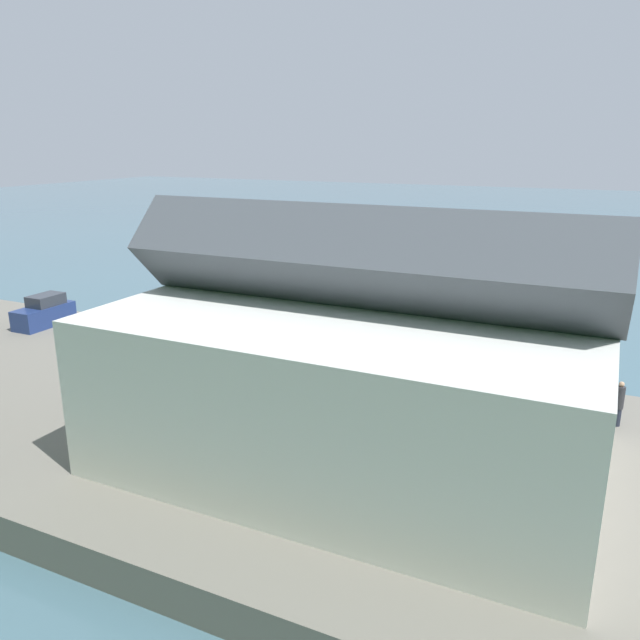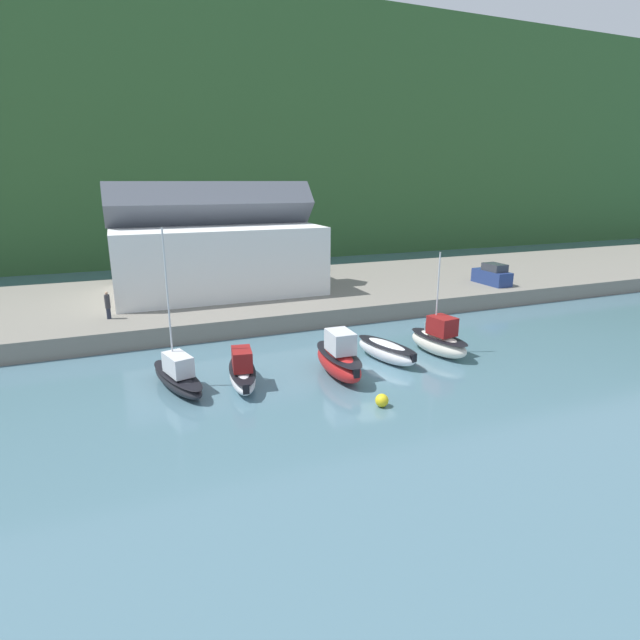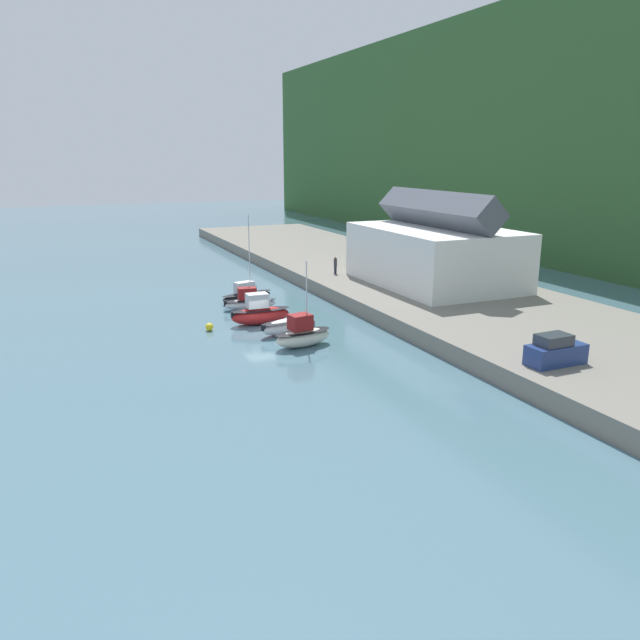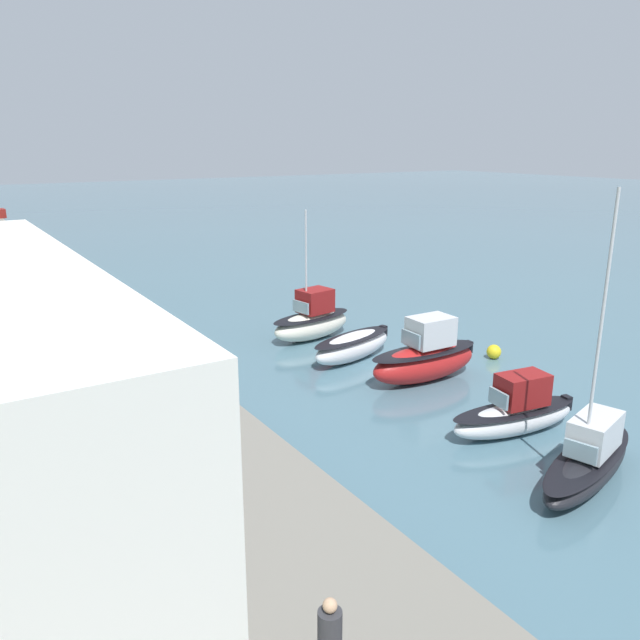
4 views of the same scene
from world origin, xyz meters
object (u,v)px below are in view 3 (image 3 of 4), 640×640
moored_boat_3 (287,326)px  person_on_quay (335,265)px  moored_boat_2 (260,313)px  moored_boat_1 (249,302)px  moored_boat_4 (303,334)px  mooring_buoy_0 (209,327)px  parked_car_0 (555,351)px  moored_boat_0 (247,294)px

moored_boat_3 → person_on_quay: (-17.23, 12.78, 1.86)m
moored_boat_2 → person_on_quay: (-13.18, 13.95, 1.49)m
moored_boat_1 → moored_boat_4: 14.06m
moored_boat_4 → moored_boat_1: bearing=171.7°
mooring_buoy_0 → moored_boat_4: bearing=37.4°
person_on_quay → mooring_buoy_0: size_ratio=2.95×
moored_boat_3 → parked_car_0: 23.00m
parked_car_0 → mooring_buoy_0: size_ratio=5.82×
parked_car_0 → moored_boat_0: bearing=-160.8°
moored_boat_2 → person_on_quay: 19.25m
moored_boat_4 → parked_car_0: bearing=30.3°
moored_boat_0 → person_on_quay: bearing=90.9°
parked_car_0 → moored_boat_1: bearing=-157.2°
moored_boat_0 → parked_car_0: 35.04m
moored_boat_4 → moored_boat_0: bearing=168.9°
moored_boat_2 → parked_car_0: 27.03m
moored_boat_2 → mooring_buoy_0: 5.00m
moored_boat_0 → moored_boat_3: (13.60, -0.46, -0.07)m
person_on_quay → moored_boat_1: bearing=-61.0°
moored_boat_4 → mooring_buoy_0: bearing=-151.8°
moored_boat_3 → moored_boat_0: bearing=163.8°
moored_boat_3 → person_on_quay: 21.53m
moored_boat_2 → mooring_buoy_0: bearing=-84.2°
moored_boat_1 → moored_boat_4: bearing=9.7°
moored_boat_1 → moored_boat_3: (9.96, 0.36, -0.09)m
moored_boat_3 → mooring_buoy_0: 7.14m
moored_boat_0 → parked_car_0: bearing=4.5°
moored_boat_1 → mooring_buoy_0: size_ratio=7.73×
moored_boat_2 → moored_boat_4: (8.14, 1.02, -0.08)m
parked_car_0 → mooring_buoy_0: 29.58m
moored_boat_3 → mooring_buoy_0: (-3.69, -6.10, -0.37)m
moored_boat_2 → mooring_buoy_0: moored_boat_2 is taller
moored_boat_1 → person_on_quay: size_ratio=2.62×
moored_boat_4 → parked_car_0: moored_boat_4 is taller
moored_boat_1 → mooring_buoy_0: bearing=-33.6°
moored_boat_2 → moored_boat_4: moored_boat_4 is taller
moored_boat_4 → parked_car_0: (15.20, 12.54, 1.38)m
mooring_buoy_0 → moored_boat_1: bearing=137.5°
mooring_buoy_0 → moored_boat_0: bearing=146.5°
moored_boat_0 → parked_car_0: (32.91, 11.93, 1.60)m
moored_boat_1 → moored_boat_3: bearing=10.9°
moored_boat_0 → person_on_quay: moored_boat_0 is taller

